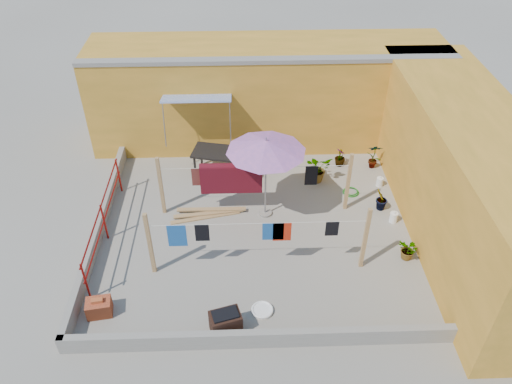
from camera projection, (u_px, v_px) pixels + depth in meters
ground at (256, 229)px, 13.20m from camera, size 80.00×80.00×0.00m
wall_back at (267, 93)px, 15.93m from camera, size 11.00×3.27×3.21m
wall_right at (465, 177)px, 12.36m from camera, size 2.40×9.00×3.20m
parapet_front at (262, 339)px, 10.25m from camera, size 8.30×0.16×0.44m
parapet_left at (99, 227)px, 12.96m from camera, size 0.16×7.30×0.44m
red_railing at (103, 217)px, 12.50m from camera, size 0.05×4.20×1.10m
clothesline_rig at (236, 186)px, 12.93m from camera, size 5.09×2.35×1.80m
patio_umbrella at (266, 146)px, 12.36m from camera, size 2.39×2.39×2.44m
outdoor_table at (221, 154)px, 14.77m from camera, size 1.83×1.20×0.79m
brick_stack at (99, 307)px, 10.91m from camera, size 0.59×0.46×0.47m
lumber_pile at (208, 213)px, 13.63m from camera, size 2.05×0.58×0.12m
brazier at (226, 323)px, 10.49m from camera, size 0.74×0.59×0.58m
white_basin at (262, 310)px, 11.04m from camera, size 0.49×0.49×0.09m
water_jug_a at (394, 217)px, 13.36m from camera, size 0.22×0.22×0.34m
water_jug_b at (380, 182)px, 14.64m from camera, size 0.20×0.20×0.31m
green_hose at (351, 192)px, 14.43m from camera, size 0.47×0.47×0.07m
plant_back_a at (318, 169)px, 14.68m from camera, size 0.96×0.91×0.84m
plant_back_b at (340, 157)px, 15.39m from camera, size 0.44×0.44×0.59m
plant_right_a at (374, 156)px, 15.21m from camera, size 0.49×0.37×0.85m
plant_right_b at (381, 200)px, 13.64m from camera, size 0.47×0.49×0.71m
plant_right_c at (409, 250)px, 12.19m from camera, size 0.62×0.65×0.56m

